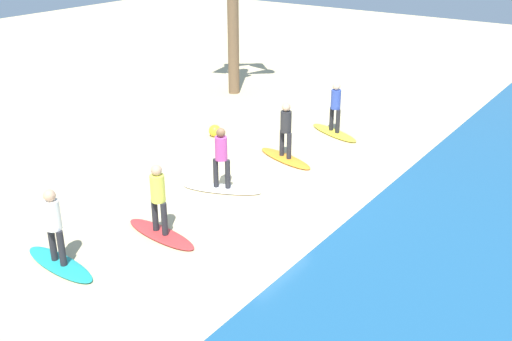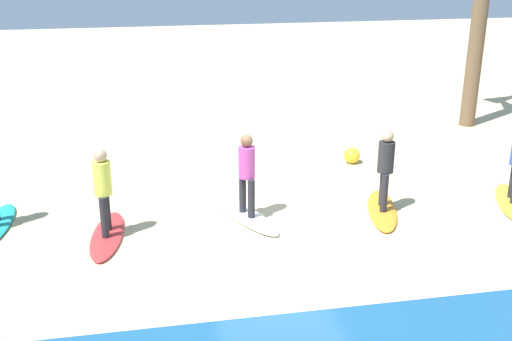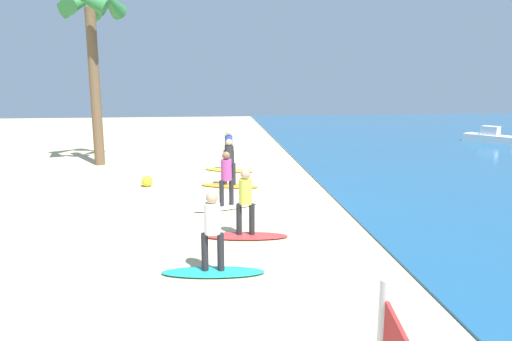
{
  "view_description": "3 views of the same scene",
  "coord_description": "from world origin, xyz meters",
  "px_view_note": "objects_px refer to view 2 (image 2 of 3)",
  "views": [
    {
      "loc": [
        11.74,
        8.42,
        6.72
      ],
      "look_at": [
        1.03,
        0.87,
        1.06
      ],
      "focal_mm": 42.09,
      "sensor_mm": 36.0,
      "label": 1
    },
    {
      "loc": [
        2.56,
        10.68,
        5.21
      ],
      "look_at": [
        0.57,
        0.23,
        1.28
      ],
      "focal_mm": 44.22,
      "sensor_mm": 36.0,
      "label": 2
    },
    {
      "loc": [
        14.6,
        -1.05,
        4.03
      ],
      "look_at": [
        0.64,
        0.37,
        1.15
      ],
      "focal_mm": 33.69,
      "sensor_mm": 36.0,
      "label": 3
    }
  ],
  "objects_px": {
    "surfboard_yellow": "(511,202)",
    "surfer_red": "(103,186)",
    "surfer_white": "(247,169)",
    "surfboard_white": "(247,216)",
    "surfboard_orange": "(382,210)",
    "surfboard_red": "(107,235)",
    "beach_ball": "(352,156)",
    "surfer_orange": "(386,164)"
  },
  "relations": [
    {
      "from": "surfboard_yellow",
      "to": "surfer_red",
      "type": "relative_size",
      "value": 1.28
    },
    {
      "from": "surfboard_yellow",
      "to": "surfer_white",
      "type": "bearing_deg",
      "value": -70.93
    },
    {
      "from": "surfboard_white",
      "to": "surfer_white",
      "type": "bearing_deg",
      "value": -66.87
    },
    {
      "from": "surfboard_orange",
      "to": "surfboard_white",
      "type": "xyz_separation_m",
      "value": [
        2.74,
        -0.21,
        0.0
      ]
    },
    {
      "from": "surfboard_orange",
      "to": "surfer_red",
      "type": "distance_m",
      "value": 5.52
    },
    {
      "from": "surfboard_red",
      "to": "surfer_red",
      "type": "height_order",
      "value": "surfer_red"
    },
    {
      "from": "surfer_white",
      "to": "beach_ball",
      "type": "xyz_separation_m",
      "value": [
        -3.1,
        -2.73,
        -0.84
      ]
    },
    {
      "from": "surfboard_orange",
      "to": "surfboard_red",
      "type": "distance_m",
      "value": 5.43
    },
    {
      "from": "surfer_orange",
      "to": "surfboard_white",
      "type": "xyz_separation_m",
      "value": [
        2.74,
        -0.21,
        -0.99
      ]
    },
    {
      "from": "surfboard_white",
      "to": "surfboard_red",
      "type": "xyz_separation_m",
      "value": [
        2.69,
        0.36,
        0.0
      ]
    },
    {
      "from": "surfboard_white",
      "to": "beach_ball",
      "type": "relative_size",
      "value": 5.33
    },
    {
      "from": "surfboard_yellow",
      "to": "surfer_orange",
      "type": "relative_size",
      "value": 1.28
    },
    {
      "from": "surfboard_orange",
      "to": "surfboard_white",
      "type": "height_order",
      "value": "same"
    },
    {
      "from": "surfboard_yellow",
      "to": "surfer_red",
      "type": "height_order",
      "value": "surfer_red"
    },
    {
      "from": "surfer_white",
      "to": "surfboard_red",
      "type": "distance_m",
      "value": 2.89
    },
    {
      "from": "surfboard_orange",
      "to": "surfboard_white",
      "type": "bearing_deg",
      "value": -77.63
    },
    {
      "from": "beach_ball",
      "to": "surfboard_orange",
      "type": "bearing_deg",
      "value": 82.98
    },
    {
      "from": "beach_ball",
      "to": "surfboard_yellow",
      "type": "bearing_deg",
      "value": 128.65
    },
    {
      "from": "surfer_white",
      "to": "surfer_orange",
      "type": "bearing_deg",
      "value": 175.55
    },
    {
      "from": "surfboard_white",
      "to": "surfboard_red",
      "type": "relative_size",
      "value": 1.0
    },
    {
      "from": "surfboard_yellow",
      "to": "surfboard_white",
      "type": "height_order",
      "value": "same"
    },
    {
      "from": "surfer_white",
      "to": "surfer_red",
      "type": "height_order",
      "value": "same"
    },
    {
      "from": "surfboard_yellow",
      "to": "surfboard_orange",
      "type": "height_order",
      "value": "same"
    },
    {
      "from": "surfboard_orange",
      "to": "surfer_red",
      "type": "height_order",
      "value": "surfer_red"
    },
    {
      "from": "surfboard_yellow",
      "to": "surfer_red",
      "type": "distance_m",
      "value": 8.29
    },
    {
      "from": "surfboard_white",
      "to": "surfer_white",
      "type": "xyz_separation_m",
      "value": [
        0.0,
        0.0,
        0.99
      ]
    },
    {
      "from": "surfer_white",
      "to": "surfer_red",
      "type": "xyz_separation_m",
      "value": [
        2.69,
        0.36,
        0.0
      ]
    },
    {
      "from": "surfboard_white",
      "to": "surfboard_red",
      "type": "distance_m",
      "value": 2.71
    },
    {
      "from": "surfboard_orange",
      "to": "beach_ball",
      "type": "xyz_separation_m",
      "value": [
        -0.36,
        -2.94,
        0.15
      ]
    },
    {
      "from": "surfboard_orange",
      "to": "surfer_orange",
      "type": "relative_size",
      "value": 1.28
    },
    {
      "from": "surfboard_yellow",
      "to": "surfboard_white",
      "type": "distance_m",
      "value": 5.55
    },
    {
      "from": "surfboard_yellow",
      "to": "surfer_white",
      "type": "xyz_separation_m",
      "value": [
        5.54,
        -0.32,
        0.99
      ]
    },
    {
      "from": "surfboard_orange",
      "to": "beach_ball",
      "type": "bearing_deg",
      "value": -170.2
    },
    {
      "from": "surfer_orange",
      "to": "beach_ball",
      "type": "bearing_deg",
      "value": -97.02
    },
    {
      "from": "surfboard_white",
      "to": "beach_ball",
      "type": "xyz_separation_m",
      "value": [
        -3.1,
        -2.73,
        0.15
      ]
    },
    {
      "from": "surfer_red",
      "to": "beach_ball",
      "type": "bearing_deg",
      "value": -151.92
    },
    {
      "from": "surfboard_yellow",
      "to": "surfer_white",
      "type": "distance_m",
      "value": 5.64
    },
    {
      "from": "surfboard_yellow",
      "to": "surfboard_orange",
      "type": "distance_m",
      "value": 2.81
    },
    {
      "from": "surfer_white",
      "to": "surfboard_orange",
      "type": "bearing_deg",
      "value": 175.55
    },
    {
      "from": "surfboard_yellow",
      "to": "surfer_orange",
      "type": "xyz_separation_m",
      "value": [
        2.81,
        -0.11,
        0.99
      ]
    },
    {
      "from": "beach_ball",
      "to": "surfboard_red",
      "type": "bearing_deg",
      "value": 28.08
    },
    {
      "from": "surfer_orange",
      "to": "surfboard_white",
      "type": "distance_m",
      "value": 2.92
    }
  ]
}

